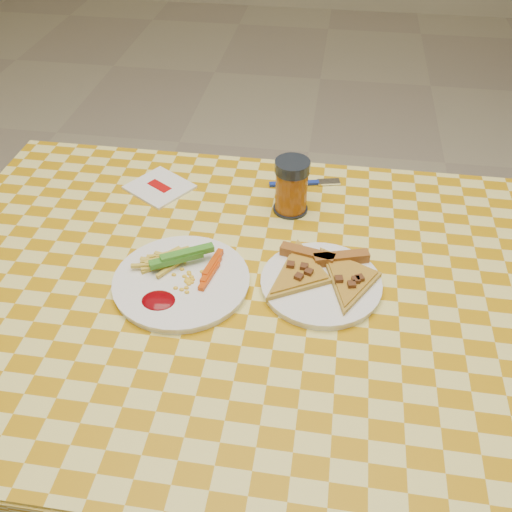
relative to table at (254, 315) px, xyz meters
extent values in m
plane|color=beige|center=(0.00, 0.00, -0.68)|extent=(8.00, 8.00, 0.00)
cylinder|color=white|center=(-0.54, 0.34, -0.33)|extent=(0.06, 0.06, 0.71)
cylinder|color=white|center=(0.54, 0.34, -0.33)|extent=(0.06, 0.06, 0.71)
cube|color=brown|center=(0.00, 0.00, 0.05)|extent=(1.20, 0.80, 0.04)
cylinder|color=white|center=(-0.13, -0.01, 0.08)|extent=(0.31, 0.31, 0.01)
cylinder|color=white|center=(0.12, 0.02, 0.08)|extent=(0.28, 0.28, 0.01)
cube|color=#1D6910|center=(-0.14, 0.02, 0.11)|extent=(0.10, 0.08, 0.02)
cube|color=#D74409|center=(-0.08, 0.01, 0.09)|extent=(0.06, 0.08, 0.02)
ellipsoid|color=#6C0207|center=(-0.16, -0.07, 0.09)|extent=(0.06, 0.05, 0.01)
cube|color=#9A5C22|center=(0.09, 0.08, 0.10)|extent=(0.11, 0.04, 0.02)
cube|color=#9A5C22|center=(0.15, 0.07, 0.10)|extent=(0.10, 0.05, 0.02)
cylinder|color=black|center=(0.04, 0.24, 0.08)|extent=(0.07, 0.07, 0.01)
cylinder|color=#87420E|center=(0.04, 0.24, 0.12)|extent=(0.07, 0.07, 0.10)
cylinder|color=black|center=(0.04, 0.24, 0.18)|extent=(0.07, 0.07, 0.02)
cube|color=white|center=(-0.26, 0.28, 0.08)|extent=(0.17, 0.16, 0.01)
cube|color=#B00A0A|center=(-0.26, 0.28, 0.08)|extent=(0.06, 0.05, 0.00)
cube|color=navy|center=(0.04, 0.34, 0.08)|extent=(0.11, 0.04, 0.01)
cube|color=white|center=(0.11, 0.36, 0.08)|extent=(0.05, 0.03, 0.00)
camera|label=1|loc=(0.11, -0.74, 0.79)|focal=40.00mm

